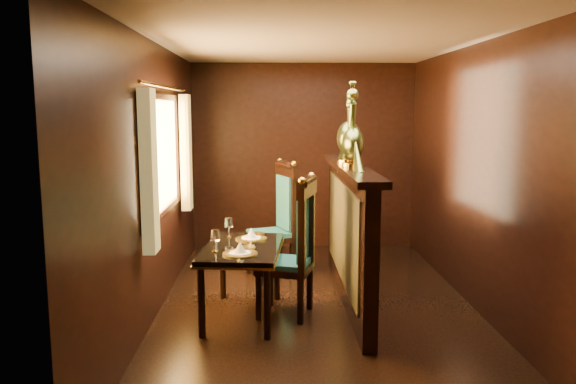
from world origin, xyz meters
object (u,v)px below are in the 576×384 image
at_px(dining_table, 242,253).
at_px(chair_right, 280,216).
at_px(peacock_left, 353,129).
at_px(peacock_right, 349,123).
at_px(chair_left, 298,243).

bearing_deg(dining_table, chair_right, 79.41).
relative_size(peacock_left, peacock_right, 0.87).
height_order(dining_table, chair_left, chair_left).
bearing_deg(chair_left, peacock_left, 39.68).
height_order(dining_table, peacock_right, peacock_right).
relative_size(dining_table, chair_right, 0.89).
height_order(chair_left, chair_right, chair_right).
bearing_deg(dining_table, chair_left, 6.67).
bearing_deg(peacock_left, peacock_right, 90.00).
relative_size(chair_right, peacock_right, 1.69).
height_order(chair_left, peacock_right, peacock_right).
height_order(peacock_left, peacock_right, peacock_right).
bearing_deg(peacock_right, chair_right, 130.61).
xyz_separation_m(dining_table, chair_left, (0.51, 0.01, 0.08)).
height_order(chair_left, peacock_left, peacock_left).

